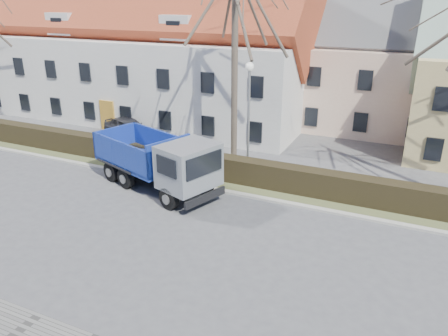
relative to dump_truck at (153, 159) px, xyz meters
The scene contains 11 objects.
ground 6.02m from the dump_truck, 40.47° to the right, with size 120.00×120.00×0.00m, color #4A4A4D.
curb_far 4.74m from the dump_truck, 10.38° to the left, with size 80.00×0.30×0.12m, color #A5A196.
grass_strip 5.26m from the dump_truck, 28.53° to the left, with size 80.00×3.00×0.10m, color #4C532E.
hedge 5.03m from the dump_truck, 26.50° to the left, with size 60.00×0.90×1.30m, color black.
building_white 15.26m from the dump_truck, 125.03° to the left, with size 26.80×10.80×9.50m, color silver, non-canonical shape.
building_pink 18.45m from the dump_truck, 62.50° to the left, with size 10.80×8.80×8.00m, color beige, non-canonical shape.
tree_1 7.17m from the dump_truck, 62.64° to the left, with size 9.20×9.20×12.65m, color #473C31, non-canonical shape.
dump_truck is the anchor object (origin of this frame).
streetlight 5.29m from the dump_truck, 39.53° to the left, with size 0.48×0.48×6.19m, color gray, non-canonical shape.
cart_frame 1.73m from the dump_truck, 155.82° to the left, with size 0.64×0.37×0.59m, color silver, non-canonical shape.
parked_car_a 9.02m from the dump_truck, 134.22° to the left, with size 1.63×4.06×1.38m, color #2A292F.
Camera 1 is at (7.41, -13.50, 9.19)m, focal length 35.00 mm.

